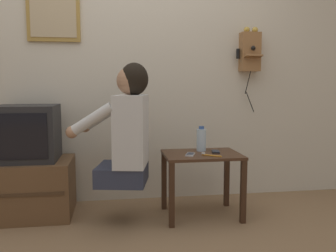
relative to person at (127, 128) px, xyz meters
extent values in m
plane|color=#846647|center=(0.04, -0.42, -0.73)|extent=(14.00, 14.00, 0.00)
cube|color=beige|center=(0.04, 0.59, 0.55)|extent=(6.80, 0.05, 2.55)
cube|color=#422819|center=(0.59, 0.06, -0.23)|extent=(0.60, 0.45, 0.02)
cube|color=#382215|center=(0.31, -0.14, -0.48)|extent=(0.04, 0.04, 0.49)
cube|color=#382215|center=(0.86, -0.14, -0.48)|extent=(0.04, 0.04, 0.49)
cube|color=#382215|center=(0.31, 0.26, -0.48)|extent=(0.04, 0.04, 0.49)
cube|color=#382215|center=(0.86, 0.26, -0.48)|extent=(0.04, 0.04, 0.49)
cube|color=#2D3347|center=(-0.04, 0.01, -0.35)|extent=(0.43, 0.43, 0.14)
cube|color=silver|center=(0.03, -0.01, -0.02)|extent=(0.29, 0.42, 0.53)
sphere|color=#A37556|center=(0.03, -0.01, 0.35)|extent=(0.21, 0.21, 0.21)
ellipsoid|color=black|center=(0.05, -0.01, 0.36)|extent=(0.25, 0.25, 0.24)
cylinder|color=silver|center=(-0.25, -0.12, 0.08)|extent=(0.33, 0.14, 0.24)
cylinder|color=silver|center=(-0.19, 0.21, 0.08)|extent=(0.33, 0.14, 0.24)
sphere|color=#A37556|center=(-0.39, -0.09, -0.01)|extent=(0.09, 0.09, 0.09)
sphere|color=#A37556|center=(-0.33, 0.23, -0.01)|extent=(0.09, 0.09, 0.09)
cube|color=brown|center=(-0.75, 0.27, -0.50)|extent=(0.63, 0.51, 0.45)
cube|color=#432E1C|center=(-0.75, 0.01, -0.48)|extent=(0.57, 0.01, 0.02)
cube|color=#232326|center=(-0.77, 0.28, -0.06)|extent=(0.46, 0.42, 0.44)
cube|color=black|center=(-0.77, 0.07, -0.06)|extent=(0.38, 0.01, 0.34)
cube|color=olive|center=(1.14, 0.51, 0.62)|extent=(0.18, 0.11, 0.35)
cube|color=olive|center=(1.14, 0.43, 0.58)|extent=(0.16, 0.07, 0.03)
sphere|color=#B79338|center=(1.10, 0.50, 0.82)|extent=(0.05, 0.05, 0.05)
sphere|color=#B79338|center=(1.18, 0.50, 0.82)|extent=(0.05, 0.05, 0.05)
cone|color=black|center=(1.14, 0.41, 0.65)|extent=(0.04, 0.05, 0.04)
cylinder|color=black|center=(1.03, 0.51, 0.60)|extent=(0.03, 0.03, 0.09)
cylinder|color=black|center=(1.12, 0.50, 0.34)|extent=(0.04, 0.04, 0.22)
cylinder|color=black|center=(1.15, 0.50, 0.16)|extent=(0.07, 0.06, 0.19)
cube|color=olive|center=(-0.59, 0.56, 0.93)|extent=(0.44, 0.02, 0.50)
cube|color=tan|center=(-0.59, 0.54, 0.93)|extent=(0.38, 0.01, 0.43)
cube|color=silver|center=(0.48, 0.00, -0.21)|extent=(0.10, 0.14, 0.01)
cube|color=black|center=(0.48, 0.00, -0.21)|extent=(0.08, 0.11, 0.00)
cube|color=black|center=(0.71, 0.08, -0.21)|extent=(0.08, 0.13, 0.01)
cube|color=black|center=(0.71, 0.08, -0.21)|extent=(0.07, 0.10, 0.00)
cylinder|color=#ADC6DB|center=(0.61, 0.16, -0.13)|extent=(0.08, 0.08, 0.18)
cylinder|color=#2D4C8C|center=(0.61, 0.16, -0.03)|extent=(0.04, 0.04, 0.02)
cylinder|color=orange|center=(0.63, -0.07, -0.21)|extent=(0.13, 0.10, 0.01)
cube|color=white|center=(0.58, -0.03, -0.20)|extent=(0.03, 0.03, 0.01)
camera|label=1|loc=(-0.10, -2.63, 0.31)|focal=38.00mm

